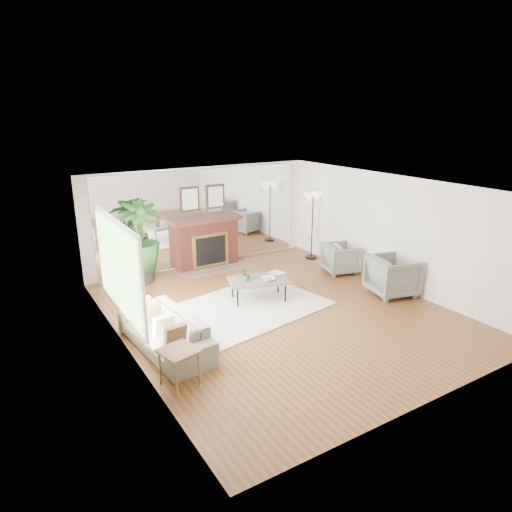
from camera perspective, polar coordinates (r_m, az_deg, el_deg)
ground at (r=9.13m, az=2.94°, el=-7.00°), size 7.00×7.00×0.00m
wall_left at (r=7.49m, az=-16.19°, el=-3.04°), size 0.02×7.00×2.50m
wall_right at (r=10.61m, az=16.54°, el=2.99°), size 0.02×7.00×2.50m
wall_back at (r=11.62m, az=-6.73°, el=4.86°), size 6.00×0.02×2.50m
mirror_panel at (r=11.61m, az=-6.68°, el=4.84°), size 5.40×0.04×2.40m
window_panel at (r=7.83m, az=-16.85°, el=-1.41°), size 0.04×2.40×1.50m
fireplace at (r=11.57m, az=-6.14°, el=1.80°), size 1.85×0.83×2.05m
area_rug at (r=9.30m, az=-1.06°, el=-6.38°), size 3.33×2.63×0.03m
coffee_table at (r=9.47m, az=0.34°, el=-3.12°), size 1.36×1.03×0.48m
sofa at (r=7.82m, az=-11.34°, el=-9.28°), size 1.01×2.18×0.62m
armchair_back at (r=11.35m, az=10.58°, el=-0.30°), size 0.97×0.95×0.72m
armchair_front at (r=10.24m, az=16.74°, el=-2.37°), size 1.13×1.11×0.85m
side_table at (r=6.75m, az=-9.62°, el=-12.17°), size 0.60×0.60×0.57m
potted_ficus at (r=10.69m, az=-14.34°, el=1.97°), size 0.96×0.96×1.89m
floor_lamp at (r=12.07m, az=7.15°, el=6.64°), size 0.58×0.32×1.78m
tabletop_plant at (r=9.36m, az=-1.16°, el=-2.16°), size 0.31×0.29×0.30m
fruit_bowl at (r=9.37m, az=1.52°, el=-2.87°), size 0.36×0.36×0.07m
book at (r=9.71m, az=2.25°, el=-2.28°), size 0.31×0.36×0.02m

